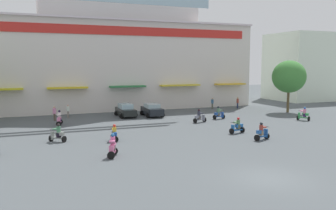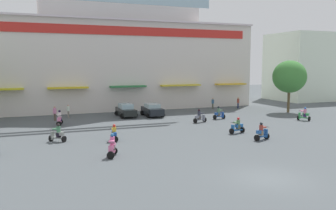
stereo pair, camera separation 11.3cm
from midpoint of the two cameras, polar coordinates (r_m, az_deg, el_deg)
The scene contains 19 objects.
ground_plane at distance 31.61m, azimuth 1.46°, elevation -4.85°, with size 128.00×128.00×0.00m, color #4D5357.
colonial_building at distance 52.67m, azimuth -8.24°, elevation 9.69°, with size 38.11×15.57×21.61m.
flank_building_right at distance 67.05m, azimuth 20.78°, elevation 5.78°, with size 9.99×9.68×11.67m.
plaza_tree_1 at distance 48.66m, azimuth 18.97°, elevation 4.36°, with size 4.42×4.24×6.80m.
parked_car_0 at distance 42.63m, azimuth -6.96°, elevation -0.85°, with size 2.25×4.18×1.58m.
parked_car_1 at distance 42.74m, azimuth -2.68°, elevation -0.80°, with size 2.40×4.07×1.53m.
scooter_rider_0 at distance 24.36m, azimuth -9.09°, elevation -6.77°, with size 0.99×1.40×1.61m.
scooter_rider_1 at distance 38.21m, azimuth 5.06°, elevation -1.96°, with size 1.57×0.89×1.49m.
scooter_rider_2 at distance 29.27m, azimuth -8.80°, elevation -4.68°, with size 0.66×1.36×1.42m.
scooter_rider_3 at distance 30.01m, azimuth -17.55°, elevation -4.55°, with size 1.39×1.28×1.53m.
scooter_rider_4 at distance 38.05m, azimuth -17.29°, elevation -2.19°, with size 0.79×1.48×1.58m.
scooter_rider_5 at distance 42.33m, azimuth 21.07°, elevation -1.49°, with size 1.10×1.44×1.54m.
scooter_rider_6 at distance 40.86m, azimuth 8.16°, elevation -1.44°, with size 1.45×0.69×1.51m.
scooter_rider_7 at distance 32.76m, azimuth 11.08°, elevation -3.47°, with size 1.55×0.80×1.47m.
scooter_rider_8 at distance 30.32m, azimuth 14.87°, elevation -4.33°, with size 1.53×0.92×1.52m.
pedestrian_0 at distance 50.16m, azimuth 7.14°, elevation 0.36°, with size 0.47×0.47×1.55m.
pedestrian_1 at distance 41.21m, azimuth -18.01°, elevation -1.18°, with size 0.48×0.48×1.65m.
pedestrian_2 at distance 51.29m, azimuth 11.16°, elevation 0.48°, with size 0.44×0.44×1.62m.
pedestrian_3 at distance 42.74m, azimuth -15.99°, elevation -0.85°, with size 0.45×0.45×1.61m.
Camera 1 is at (-12.08, -15.53, 6.26)m, focal length 37.59 mm.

